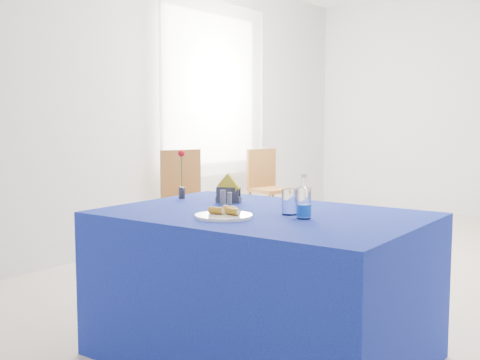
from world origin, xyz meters
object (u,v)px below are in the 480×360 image
Objects in this scene: plate at (224,216)px; blue_table at (262,285)px; water_bottle at (304,204)px; chair_win_b at (267,183)px; chair_win_a at (186,192)px.

plate reaches higher than blue_table.
water_bottle reaches higher than blue_table.
water_bottle reaches higher than plate.
chair_win_b is at bearing 119.82° from plate.
blue_table is (0.07, 0.24, -0.39)m from plate.
blue_table is at bearing 171.23° from water_bottle.
plate is 1.30× the size of water_bottle.
chair_win_a is 1.35m from chair_win_b.
chair_win_b reaches higher than plate.
water_bottle reaches higher than chair_win_b.
water_bottle is 2.90m from chair_win_a.
water_bottle is (0.33, 0.20, 0.06)m from plate.
water_bottle reaches higher than chair_win_a.
blue_table is 1.79× the size of chair_win_b.
blue_table is 3.67m from chair_win_b.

